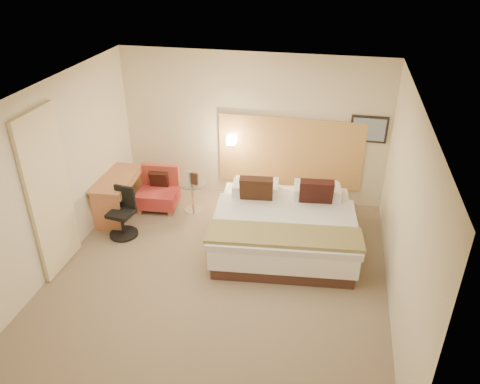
% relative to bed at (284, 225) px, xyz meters
% --- Properties ---
extents(floor, '(4.80, 5.00, 0.02)m').
position_rel_bed_xyz_m(floor, '(-0.82, -0.98, -0.36)').
color(floor, '#7C6B54').
rests_on(floor, ground).
extents(ceiling, '(4.80, 5.00, 0.02)m').
position_rel_bed_xyz_m(ceiling, '(-0.82, -0.98, 2.36)').
color(ceiling, silver).
rests_on(ceiling, floor).
extents(wall_back, '(4.80, 0.02, 2.70)m').
position_rel_bed_xyz_m(wall_back, '(-0.82, 1.53, 1.00)').
color(wall_back, beige).
rests_on(wall_back, floor).
extents(wall_front, '(4.80, 0.02, 2.70)m').
position_rel_bed_xyz_m(wall_front, '(-0.82, -3.49, 1.00)').
color(wall_front, beige).
rests_on(wall_front, floor).
extents(wall_left, '(0.02, 5.00, 2.70)m').
position_rel_bed_xyz_m(wall_left, '(-3.23, -0.98, 1.00)').
color(wall_left, beige).
rests_on(wall_left, floor).
extents(wall_right, '(0.02, 5.00, 2.70)m').
position_rel_bed_xyz_m(wall_right, '(1.59, -0.98, 1.00)').
color(wall_right, beige).
rests_on(wall_right, floor).
extents(headboard_panel, '(2.60, 0.04, 1.30)m').
position_rel_bed_xyz_m(headboard_panel, '(-0.12, 1.49, 0.60)').
color(headboard_panel, tan).
rests_on(headboard_panel, wall_back).
extents(art_frame, '(0.62, 0.03, 0.47)m').
position_rel_bed_xyz_m(art_frame, '(1.20, 1.50, 1.15)').
color(art_frame, black).
rests_on(art_frame, wall_back).
extents(art_canvas, '(0.54, 0.01, 0.39)m').
position_rel_bed_xyz_m(art_canvas, '(1.20, 1.48, 1.15)').
color(art_canvas, gray).
rests_on(art_canvas, wall_back).
extents(lamp_arm, '(0.02, 0.12, 0.02)m').
position_rel_bed_xyz_m(lamp_arm, '(-1.17, 1.44, 0.80)').
color(lamp_arm, white).
rests_on(lamp_arm, wall_back).
extents(lamp_shade, '(0.15, 0.15, 0.15)m').
position_rel_bed_xyz_m(lamp_shade, '(-1.17, 1.38, 0.80)').
color(lamp_shade, '#F9E7C2').
rests_on(lamp_shade, wall_back).
extents(curtain, '(0.06, 0.90, 2.42)m').
position_rel_bed_xyz_m(curtain, '(-3.18, -1.23, 0.87)').
color(curtain, beige).
rests_on(curtain, wall_left).
extents(bottle_a, '(0.07, 0.07, 0.20)m').
position_rel_bed_xyz_m(bottle_a, '(-1.78, 0.74, 0.31)').
color(bottle_a, '#8AB0D6').
rests_on(bottle_a, side_table).
extents(menu_folder, '(0.14, 0.07, 0.22)m').
position_rel_bed_xyz_m(menu_folder, '(-1.68, 0.67, 0.32)').
color(menu_folder, '#3B2418').
rests_on(menu_folder, side_table).
extents(bed, '(2.37, 2.32, 1.06)m').
position_rel_bed_xyz_m(bed, '(0.00, 0.00, 0.00)').
color(bed, '#3F251F').
rests_on(bed, floor).
extents(lounge_chair, '(0.75, 0.67, 0.74)m').
position_rel_bed_xyz_m(lounge_chair, '(-2.39, 0.72, -0.05)').
color(lounge_chair, tan).
rests_on(lounge_chair, floor).
extents(side_table, '(0.56, 0.56, 0.56)m').
position_rel_bed_xyz_m(side_table, '(-1.73, 0.71, -0.04)').
color(side_table, white).
rests_on(side_table, floor).
extents(desk, '(0.62, 1.22, 0.74)m').
position_rel_bed_xyz_m(desk, '(-2.94, 0.29, 0.23)').
color(desk, '#AA6942').
rests_on(desk, floor).
extents(desk_chair, '(0.53, 0.53, 0.83)m').
position_rel_bed_xyz_m(desk_chair, '(-2.62, -0.28, -0.00)').
color(desk_chair, black).
rests_on(desk_chair, floor).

